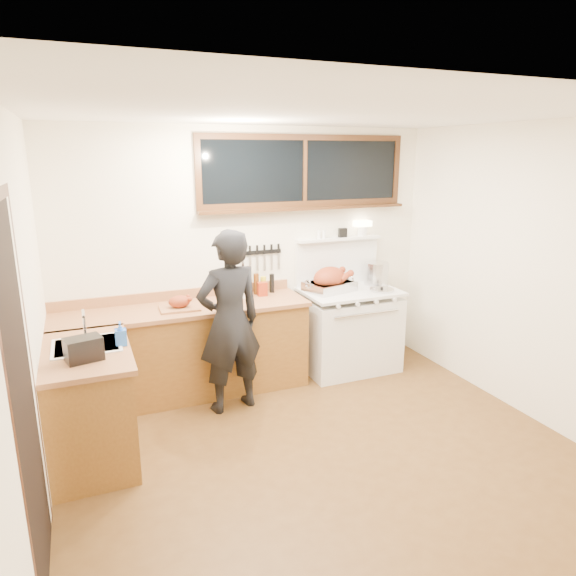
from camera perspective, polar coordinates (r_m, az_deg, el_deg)
name	(u,v)px	position (r m, az deg, el deg)	size (l,w,h in m)	color
ground_plane	(322,452)	(4.36, 3.83, -17.71)	(4.00, 3.50, 0.02)	#523415
room_shell	(326,250)	(3.74, 4.26, 4.29)	(4.10, 3.60, 2.65)	white
counter_back	(185,351)	(5.17, -11.41, -6.83)	(2.44, 0.64, 1.00)	brown
counter_left	(90,404)	(4.34, -21.15, -11.92)	(0.64, 1.09, 0.90)	brown
sink_unit	(87,352)	(4.26, -21.41, -6.67)	(0.50, 0.45, 0.37)	white
vintage_stove	(348,328)	(5.71, 6.72, -4.38)	(1.02, 0.74, 1.60)	white
back_window	(305,179)	(5.50, 1.89, 11.97)	(2.32, 0.13, 0.77)	black
left_doorway	(25,402)	(3.03, -27.15, -11.18)	(0.02, 1.04, 2.17)	black
knife_strip	(261,253)	(5.41, -3.07, 3.88)	(0.46, 0.03, 0.28)	black
man	(230,322)	(4.68, -6.51, -3.78)	(0.68, 0.50, 1.70)	black
soap_bottle	(121,333)	(4.13, -18.10, -4.83)	(0.09, 0.09, 0.19)	blue
toaster	(84,349)	(3.93, -21.77, -6.31)	(0.28, 0.22, 0.17)	black
cutting_board	(180,304)	(4.95, -11.93, -1.74)	(0.38, 0.30, 0.13)	#9D653E
roast_turkey	(330,281)	(5.50, 4.69, 0.75)	(0.57, 0.48, 0.26)	silver
stockpot	(376,273)	(5.83, 9.78, 1.62)	(0.28, 0.28, 0.25)	silver
saucepan	(340,282)	(5.67, 5.83, 0.70)	(0.19, 0.29, 0.12)	silver
pot_lid	(382,290)	(5.59, 10.37, -0.18)	(0.31, 0.31, 0.04)	silver
coffee_tin	(262,289)	(5.30, -2.88, -0.11)	(0.10, 0.08, 0.14)	maroon
pitcher	(241,289)	(5.24, -5.22, -0.12)	(0.12, 0.12, 0.18)	white
bottle_cluster	(252,283)	(5.34, -3.98, 0.60)	(0.41, 0.07, 0.30)	black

